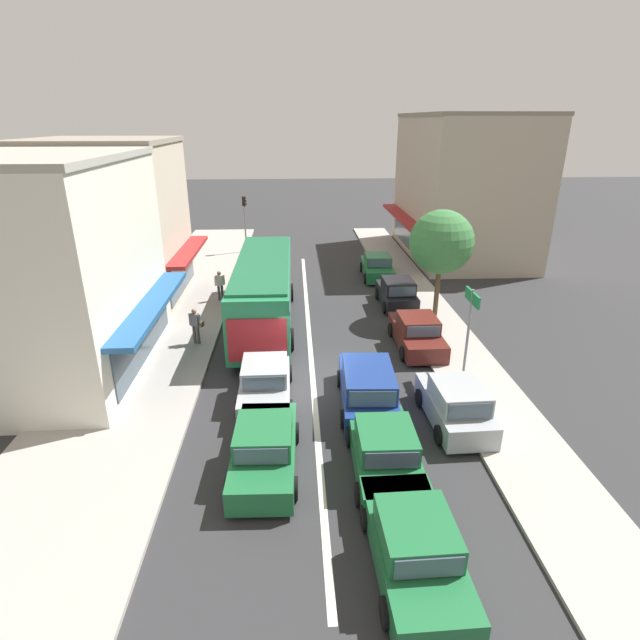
# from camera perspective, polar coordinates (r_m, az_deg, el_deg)

# --- Properties ---
(ground_plane) EXTENTS (140.00, 140.00, 0.00)m
(ground_plane) POSITION_cam_1_polar(r_m,az_deg,el_deg) (19.27, -0.81, -6.98)
(ground_plane) COLOR #2D2D30
(lane_centre_line) EXTENTS (0.20, 28.00, 0.01)m
(lane_centre_line) POSITION_cam_1_polar(r_m,az_deg,el_deg) (22.85, -1.21, -2.11)
(lane_centre_line) COLOR silver
(lane_centre_line) RESTS_ON ground
(sidewalk_left) EXTENTS (5.20, 44.00, 0.14)m
(sidewalk_left) POSITION_cam_1_polar(r_m,az_deg,el_deg) (25.41, -16.88, -0.38)
(sidewalk_left) COLOR #A39E96
(sidewalk_left) RESTS_ON ground
(kerb_right) EXTENTS (2.80, 44.00, 0.12)m
(kerb_right) POSITION_cam_1_polar(r_m,az_deg,el_deg) (25.58, 12.65, 0.18)
(kerb_right) COLOR #A39E96
(kerb_right) RESTS_ON ground
(shopfront_corner_near) EXTENTS (8.25, 8.94, 8.25)m
(shopfront_corner_near) POSITION_cam_1_polar(r_m,az_deg,el_deg) (21.27, -29.74, 4.88)
(shopfront_corner_near) COLOR silver
(shopfront_corner_near) RESTS_ON ground
(shopfront_mid_block) EXTENTS (7.82, 7.41, 8.46)m
(shopfront_mid_block) POSITION_cam_1_polar(r_m,az_deg,el_deg) (28.80, -22.74, 10.10)
(shopfront_mid_block) COLOR beige
(shopfront_mid_block) RESTS_ON ground
(building_right_far) EXTENTS (8.47, 12.53, 9.74)m
(building_right_far) POSITION_cam_1_polar(r_m,az_deg,el_deg) (38.02, 16.08, 14.41)
(building_right_far) COLOR #B2A38E
(building_right_far) RESTS_ON ground
(city_bus) EXTENTS (2.77, 10.86, 3.23)m
(city_bus) POSITION_cam_1_polar(r_m,az_deg,el_deg) (23.94, -6.42, 3.71)
(city_bus) COLOR #237A4C
(city_bus) RESTS_ON ground
(sedan_queue_gap_filler) EXTENTS (1.93, 4.22, 1.47)m
(sedan_queue_gap_filler) POSITION_cam_1_polar(r_m,az_deg,el_deg) (17.93, -6.26, -7.08)
(sedan_queue_gap_filler) COLOR #9EA3A8
(sedan_queue_gap_filler) RESTS_ON ground
(sedan_behind_bus_mid) EXTENTS (1.98, 4.24, 1.47)m
(sedan_behind_bus_mid) POSITION_cam_1_polar(r_m,az_deg,el_deg) (12.12, 10.73, -24.13)
(sedan_behind_bus_mid) COLOR #1E6638
(sedan_behind_bus_mid) RESTS_ON ground
(sedan_behind_bus_near) EXTENTS (1.98, 4.24, 1.47)m
(sedan_behind_bus_near) POSITION_cam_1_polar(r_m,az_deg,el_deg) (14.65, -6.35, -14.44)
(sedan_behind_bus_near) COLOR #1E6638
(sedan_behind_bus_near) RESTS_ON ground
(wagon_adjacent_lane_trail) EXTENTS (2.09, 4.58, 1.58)m
(wagon_adjacent_lane_trail) POSITION_cam_1_polar(r_m,az_deg,el_deg) (17.37, 5.43, -7.73)
(wagon_adjacent_lane_trail) COLOR navy
(wagon_adjacent_lane_trail) RESTS_ON ground
(sedan_queue_far_back) EXTENTS (1.94, 4.22, 1.47)m
(sedan_queue_far_back) POSITION_cam_1_polar(r_m,az_deg,el_deg) (14.55, 7.42, -14.80)
(sedan_queue_far_back) COLOR #1E6638
(sedan_queue_far_back) RESTS_ON ground
(parked_hatchback_kerb_front) EXTENTS (1.91, 3.75, 1.54)m
(parked_hatchback_kerb_front) POSITION_cam_1_polar(r_m,az_deg,el_deg) (17.00, 15.22, -9.35)
(parked_hatchback_kerb_front) COLOR #9EA3A8
(parked_hatchback_kerb_front) RESTS_ON ground
(parked_sedan_kerb_second) EXTENTS (1.94, 4.22, 1.47)m
(parked_sedan_kerb_second) POSITION_cam_1_polar(r_m,az_deg,el_deg) (22.14, 11.00, -1.49)
(parked_sedan_kerb_second) COLOR #561E19
(parked_sedan_kerb_second) RESTS_ON ground
(parked_hatchback_kerb_third) EXTENTS (1.85, 3.72, 1.54)m
(parked_hatchback_kerb_third) POSITION_cam_1_polar(r_m,az_deg,el_deg) (26.88, 8.78, 3.01)
(parked_hatchback_kerb_third) COLOR black
(parked_hatchback_kerb_third) RESTS_ON ground
(parked_sedan_kerb_rear) EXTENTS (2.02, 4.26, 1.47)m
(parked_sedan_kerb_rear) POSITION_cam_1_polar(r_m,az_deg,el_deg) (31.84, 6.56, 6.04)
(parked_sedan_kerb_rear) COLOR #1E6638
(parked_sedan_kerb_rear) RESTS_ON ground
(traffic_light_downstreet) EXTENTS (0.32, 0.24, 4.20)m
(traffic_light_downstreet) POSITION_cam_1_polar(r_m,az_deg,el_deg) (37.43, -8.61, 11.78)
(traffic_light_downstreet) COLOR gray
(traffic_light_downstreet) RESTS_ON ground
(directional_road_sign) EXTENTS (0.10, 1.40, 3.60)m
(directional_road_sign) POSITION_cam_1_polar(r_m,az_deg,el_deg) (19.20, 16.83, 0.73)
(directional_road_sign) COLOR gray
(directional_road_sign) RESTS_ON ground
(street_tree_right) EXTENTS (3.07, 3.07, 5.41)m
(street_tree_right) POSITION_cam_1_polar(r_m,az_deg,el_deg) (24.79, 13.71, 8.62)
(street_tree_right) COLOR brown
(street_tree_right) RESTS_ON ground
(pedestrian_with_handbag_near) EXTENTS (0.66, 0.37, 1.63)m
(pedestrian_with_handbag_near) POSITION_cam_1_polar(r_m,az_deg,el_deg) (22.33, -14.03, -0.43)
(pedestrian_with_handbag_near) COLOR #4C4742
(pedestrian_with_handbag_near) RESTS_ON sidewalk_left
(pedestrian_browsing_midblock) EXTENTS (0.52, 0.35, 1.63)m
(pedestrian_browsing_midblock) POSITION_cam_1_polar(r_m,az_deg,el_deg) (27.55, -11.37, 4.09)
(pedestrian_browsing_midblock) COLOR #333338
(pedestrian_browsing_midblock) RESTS_ON sidewalk_left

